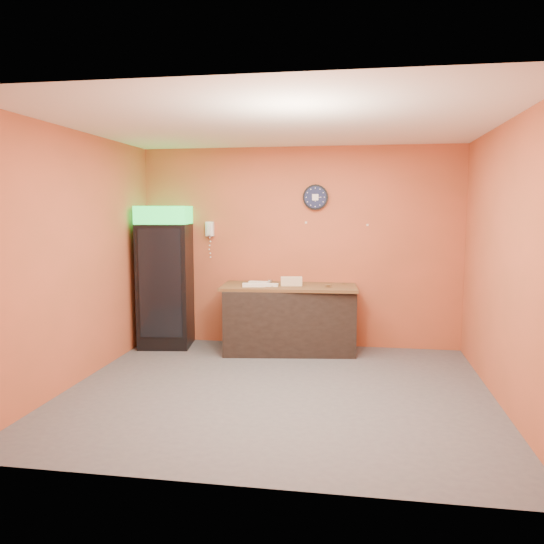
# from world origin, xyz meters

# --- Properties ---
(floor) EXTENTS (4.50, 4.50, 0.00)m
(floor) POSITION_xyz_m (0.00, 0.00, 0.00)
(floor) COLOR #47474C
(floor) RESTS_ON ground
(back_wall) EXTENTS (4.50, 0.02, 2.80)m
(back_wall) POSITION_xyz_m (0.00, 2.00, 1.40)
(back_wall) COLOR #C55837
(back_wall) RESTS_ON floor
(left_wall) EXTENTS (0.02, 4.00, 2.80)m
(left_wall) POSITION_xyz_m (-2.25, 0.00, 1.40)
(left_wall) COLOR #C55837
(left_wall) RESTS_ON floor
(right_wall) EXTENTS (0.02, 4.00, 2.80)m
(right_wall) POSITION_xyz_m (2.25, 0.00, 1.40)
(right_wall) COLOR #C55837
(right_wall) RESTS_ON floor
(ceiling) EXTENTS (4.50, 4.00, 0.02)m
(ceiling) POSITION_xyz_m (0.00, 0.00, 2.80)
(ceiling) COLOR white
(ceiling) RESTS_ON back_wall
(beverage_cooler) EXTENTS (0.78, 0.79, 1.98)m
(beverage_cooler) POSITION_xyz_m (-1.86, 1.61, 0.97)
(beverage_cooler) COLOR black
(beverage_cooler) RESTS_ON floor
(prep_counter) EXTENTS (1.83, 1.00, 0.87)m
(prep_counter) POSITION_xyz_m (-0.09, 1.61, 0.44)
(prep_counter) COLOR black
(prep_counter) RESTS_ON floor
(wall_clock) EXTENTS (0.35, 0.06, 0.35)m
(wall_clock) POSITION_xyz_m (0.23, 1.97, 2.10)
(wall_clock) COLOR black
(wall_clock) RESTS_ON back_wall
(wall_phone) EXTENTS (0.11, 0.10, 0.21)m
(wall_phone) POSITION_xyz_m (-1.28, 1.95, 1.65)
(wall_phone) COLOR white
(wall_phone) RESTS_ON back_wall
(butcher_paper) EXTENTS (1.86, 0.91, 0.04)m
(butcher_paper) POSITION_xyz_m (-0.09, 1.61, 0.89)
(butcher_paper) COLOR brown
(butcher_paper) RESTS_ON prep_counter
(sub_roll_stack) EXTENTS (0.30, 0.14, 0.12)m
(sub_roll_stack) POSITION_xyz_m (-0.05, 1.57, 0.97)
(sub_roll_stack) COLOR beige
(sub_roll_stack) RESTS_ON butcher_paper
(wrapped_sandwich_left) EXTENTS (0.32, 0.17, 0.04)m
(wrapped_sandwich_left) POSITION_xyz_m (-0.53, 1.41, 0.93)
(wrapped_sandwich_left) COLOR white
(wrapped_sandwich_left) RESTS_ON butcher_paper
(wrapped_sandwich_mid) EXTENTS (0.26, 0.11, 0.04)m
(wrapped_sandwich_mid) POSITION_xyz_m (-0.35, 1.47, 0.93)
(wrapped_sandwich_mid) COLOR white
(wrapped_sandwich_mid) RESTS_ON butcher_paper
(wrapped_sandwich_right) EXTENTS (0.28, 0.12, 0.04)m
(wrapped_sandwich_right) POSITION_xyz_m (-0.51, 1.65, 0.93)
(wrapped_sandwich_right) COLOR white
(wrapped_sandwich_right) RESTS_ON butcher_paper
(kitchen_tool) EXTENTS (0.06, 0.06, 0.06)m
(kitchen_tool) POSITION_xyz_m (-0.35, 1.68, 0.94)
(kitchen_tool) COLOR silver
(kitchen_tool) RESTS_ON butcher_paper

